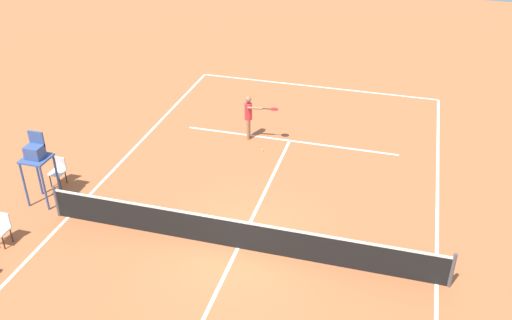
% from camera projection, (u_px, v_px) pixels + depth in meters
% --- Properties ---
extents(ground_plane, '(60.00, 60.00, 0.00)m').
position_uv_depth(ground_plane, '(238.00, 248.00, 15.99)').
color(ground_plane, '#B76038').
extents(court_lines, '(10.93, 24.09, 0.01)m').
position_uv_depth(court_lines, '(238.00, 248.00, 15.99)').
color(court_lines, white).
rests_on(court_lines, ground).
extents(tennis_net, '(11.53, 0.10, 1.07)m').
position_uv_depth(tennis_net, '(238.00, 234.00, 15.74)').
color(tennis_net, '#4C4C51').
rests_on(tennis_net, ground).
extents(player_serving, '(1.32, 0.46, 1.74)m').
position_uv_depth(player_serving, '(250.00, 114.00, 21.10)').
color(player_serving, '#9E704C').
rests_on(player_serving, ground).
extents(tennis_ball, '(0.07, 0.07, 0.07)m').
position_uv_depth(tennis_ball, '(262.00, 150.00, 20.77)').
color(tennis_ball, '#CCE033').
rests_on(tennis_ball, ground).
extents(umpire_chair, '(0.80, 0.80, 2.41)m').
position_uv_depth(umpire_chair, '(36.00, 157.00, 17.17)').
color(umpire_chair, '#38518C').
rests_on(umpire_chair, ground).
extents(courtside_chair_near, '(0.44, 0.46, 0.95)m').
position_uv_depth(courtside_chair_near, '(1.00, 228.00, 15.93)').
color(courtside_chair_near, '#262626').
rests_on(courtside_chair_near, ground).
extents(courtside_chair_mid, '(0.44, 0.46, 0.95)m').
position_uv_depth(courtside_chair_mid, '(58.00, 170.00, 18.60)').
color(courtside_chair_mid, '#262626').
rests_on(courtside_chair_mid, ground).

